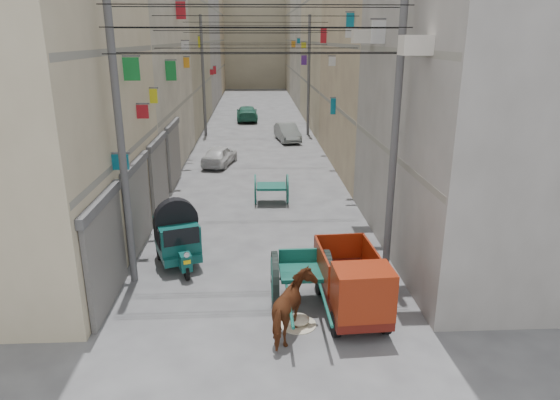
{
  "coord_description": "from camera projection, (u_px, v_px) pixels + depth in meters",
  "views": [
    {
      "loc": [
        -0.1,
        -6.95,
        6.58
      ],
      "look_at": [
        0.57,
        6.5,
        2.17
      ],
      "focal_mm": 32.0,
      "sensor_mm": 36.0,
      "label": 1
    }
  ],
  "objects": [
    {
      "name": "distant_car_green",
      "position": [
        247.0,
        113.0,
        41.07
      ],
      "size": [
        1.85,
        4.21,
        1.2
      ],
      "primitive_type": "imported",
      "rotation": [
        0.0,
        0.0,
        3.18
      ],
      "color": "#22654F",
      "rests_on": "ground"
    },
    {
      "name": "mini_truck",
      "position": [
        355.0,
        290.0,
        11.96
      ],
      "size": [
        1.51,
        3.08,
        1.69
      ],
      "rotation": [
        0.0,
        0.0,
        0.05
      ],
      "color": "black",
      "rests_on": "ground"
    },
    {
      "name": "end_cap_building",
      "position": [
        255.0,
        38.0,
        69.27
      ],
      "size": [
        22.0,
        10.0,
        13.0
      ],
      "primitive_type": "cube",
      "color": "tan",
      "rests_on": "ground"
    },
    {
      "name": "building_row_right",
      "position": [
        357.0,
        39.0,
        39.4
      ],
      "size": [
        8.0,
        62.0,
        14.0
      ],
      "color": "#A19B96",
      "rests_on": "ground"
    },
    {
      "name": "signboards",
      "position": [
        257.0,
        96.0,
        28.14
      ],
      "size": [
        8.22,
        40.52,
        5.67
      ],
      "color": "#CFCC17",
      "rests_on": "ground"
    },
    {
      "name": "distant_car_white",
      "position": [
        220.0,
        155.0,
        26.75
      ],
      "size": [
        2.01,
        3.39,
        1.08
      ],
      "primitive_type": "imported",
      "rotation": [
        0.0,
        0.0,
        2.9
      ],
      "color": "silver",
      "rests_on": "ground"
    },
    {
      "name": "overhead_cables",
      "position": [
        257.0,
        32.0,
        20.21
      ],
      "size": [
        7.4,
        22.52,
        1.12
      ],
      "color": "black",
      "rests_on": "ground"
    },
    {
      "name": "tonga_cart",
      "position": [
        301.0,
        277.0,
        12.72
      ],
      "size": [
        1.56,
        3.18,
        1.43
      ],
      "rotation": [
        0.0,
        0.0,
        0.01
      ],
      "color": "black",
      "rests_on": "ground"
    },
    {
      "name": "ac_units",
      "position": [
        389.0,
        5.0,
        13.78
      ],
      "size": [
        0.7,
        6.55,
        3.35
      ],
      "color": "beige",
      "rests_on": "ground"
    },
    {
      "name": "feed_sack",
      "position": [
        298.0,
        320.0,
        11.94
      ],
      "size": [
        0.55,
        0.44,
        0.28
      ],
      "primitive_type": "ellipsoid",
      "color": "beige",
      "rests_on": "ground"
    },
    {
      "name": "second_cart",
      "position": [
        271.0,
        188.0,
        20.56
      ],
      "size": [
        1.41,
        1.25,
        1.23
      ],
      "rotation": [
        0.0,
        0.0,
        -0.02
      ],
      "color": "#124F43",
      "rests_on": "ground"
    },
    {
      "name": "distant_car_grey",
      "position": [
        287.0,
        133.0,
        33.01
      ],
      "size": [
        1.73,
        3.57,
        1.13
      ],
      "primitive_type": "imported",
      "rotation": [
        0.0,
        0.0,
        0.16
      ],
      "color": "#5E6361",
      "rests_on": "ground"
    },
    {
      "name": "shutters_left",
      "position": [
        150.0,
        186.0,
        17.85
      ],
      "size": [
        0.18,
        14.4,
        2.88
      ],
      "color": "#4D4C52",
      "rests_on": "ground"
    },
    {
      "name": "building_row_left",
      "position": [
        152.0,
        39.0,
        38.66
      ],
      "size": [
        8.0,
        62.0,
        14.0
      ],
      "color": "#C6B695",
      "rests_on": "ground"
    },
    {
      "name": "horse",
      "position": [
        293.0,
        308.0,
        11.3
      ],
      "size": [
        1.3,
        1.88,
        1.46
      ],
      "primitive_type": "imported",
      "rotation": [
        0.0,
        0.0,
        2.81
      ],
      "color": "maroon",
      "rests_on": "ground"
    },
    {
      "name": "utility_poles",
      "position": [
        257.0,
        94.0,
        23.54
      ],
      "size": [
        7.4,
        22.2,
        8.0
      ],
      "color": "#4F4F51",
      "rests_on": "ground"
    },
    {
      "name": "auto_rickshaw",
      "position": [
        177.0,
        235.0,
        14.92
      ],
      "size": [
        1.75,
        2.33,
        1.58
      ],
      "rotation": [
        0.0,
        0.0,
        0.34
      ],
      "color": "black",
      "rests_on": "ground"
    }
  ]
}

